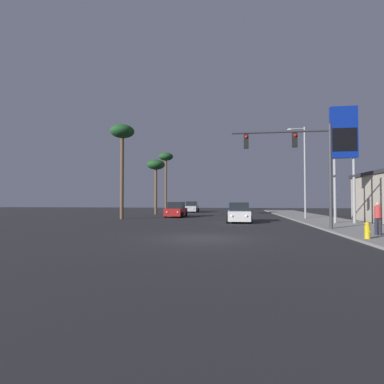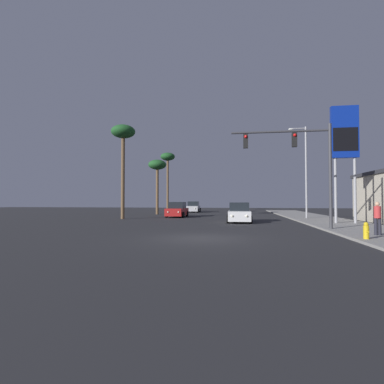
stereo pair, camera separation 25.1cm
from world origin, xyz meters
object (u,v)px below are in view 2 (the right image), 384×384
at_px(gas_station_sign, 345,138).
at_px(palm_tree_mid, 157,167).
at_px(palm_tree_near, 123,137).
at_px(fire_hydrant, 366,231).
at_px(car_red, 177,210).
at_px(traffic_light_mast, 302,156).
at_px(street_lamp, 305,167).
at_px(pedestrian_on_sidewalk, 377,217).
at_px(car_silver, 193,207).
at_px(palm_tree_far, 168,160).
at_px(car_white, 239,213).

xyz_separation_m(gas_station_sign, palm_tree_mid, (-18.61, 14.29, -0.34)).
bearing_deg(palm_tree_near, fire_hydrant, -39.61).
distance_m(car_red, palm_tree_mid, 8.92).
bearing_deg(palm_tree_mid, fire_hydrant, -56.18).
distance_m(traffic_light_mast, palm_tree_near, 18.16).
bearing_deg(street_lamp, pedestrian_on_sidewalk, -88.81).
bearing_deg(palm_tree_near, street_lamp, 6.36).
bearing_deg(pedestrian_on_sidewalk, palm_tree_mid, 127.71).
height_order(car_silver, gas_station_sign, gas_station_sign).
relative_size(traffic_light_mast, palm_tree_far, 0.66).
height_order(gas_station_sign, palm_tree_far, palm_tree_far).
distance_m(car_silver, car_white, 22.10).
xyz_separation_m(car_silver, pedestrian_on_sidewalk, (13.64, -30.56, 0.27)).
bearing_deg(palm_tree_far, traffic_light_mast, -62.29).
xyz_separation_m(car_white, pedestrian_on_sidewalk, (6.74, -9.58, 0.27)).
xyz_separation_m(car_red, street_lamp, (13.18, -2.15, 4.36)).
relative_size(street_lamp, palm_tree_far, 0.92).
bearing_deg(gas_station_sign, pedestrian_on_sidewalk, -98.94).
relative_size(gas_station_sign, pedestrian_on_sidewalk, 5.39).
bearing_deg(car_silver, traffic_light_mast, 110.11).
height_order(pedestrian_on_sidewalk, palm_tree_near, palm_tree_near).
bearing_deg(street_lamp, car_red, 170.73).
bearing_deg(car_white, pedestrian_on_sidewalk, 124.90).
bearing_deg(fire_hydrant, palm_tree_mid, 123.82).
bearing_deg(fire_hydrant, traffic_light_mast, 109.21).
xyz_separation_m(fire_hydrant, pedestrian_on_sidewalk, (1.20, 1.66, 0.55)).
distance_m(car_red, palm_tree_far, 18.29).
distance_m(gas_station_sign, palm_tree_near, 20.02).
xyz_separation_m(street_lamp, palm_tree_near, (-17.91, -1.99, 3.10)).
distance_m(gas_station_sign, palm_tree_mid, 23.47).
height_order(car_silver, street_lamp, street_lamp).
xyz_separation_m(car_white, palm_tree_near, (-11.47, 2.84, 7.46)).
height_order(car_red, car_white, same).
relative_size(car_white, palm_tree_near, 0.46).
bearing_deg(gas_station_sign, fire_hydrant, -104.23).
xyz_separation_m(palm_tree_near, palm_tree_mid, (0.88, 10.00, -1.94)).
bearing_deg(traffic_light_mast, car_red, 128.46).
relative_size(car_silver, car_red, 1.00).
xyz_separation_m(car_red, palm_tree_near, (-4.73, -4.15, 7.46)).
bearing_deg(street_lamp, gas_station_sign, -75.90).
height_order(car_silver, car_red, same).
xyz_separation_m(fire_hydrant, palm_tree_near, (-17.00, 14.07, 7.73)).
distance_m(car_red, gas_station_sign, 17.97).
relative_size(car_silver, car_white, 1.00).
distance_m(fire_hydrant, pedestrian_on_sidewalk, 2.12).
bearing_deg(car_red, traffic_light_mast, 130.15).
bearing_deg(pedestrian_on_sidewalk, palm_tree_far, 119.35).
relative_size(palm_tree_mid, palm_tree_far, 0.74).
bearing_deg(pedestrian_on_sidewalk, car_silver, 114.05).
bearing_deg(fire_hydrant, car_red, 123.96).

